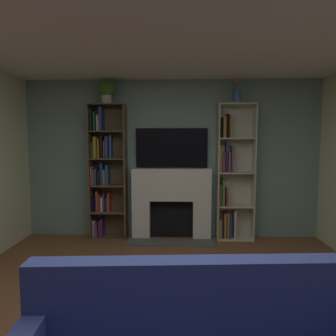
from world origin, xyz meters
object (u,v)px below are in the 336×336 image
fireplace (171,201)px  bookshelf_right (231,178)px  tv (172,148)px  vase_with_flowers (237,94)px  potted_plant (107,90)px  bookshelf_left (105,172)px

fireplace → bookshelf_right: bookshelf_right is taller
tv → fireplace: bearing=-90.0°
bookshelf_right → vase_with_flowers: vase_with_flowers is taller
tv → potted_plant: 1.36m
fireplace → potted_plant: (-1.01, -0.02, 1.75)m
tv → bookshelf_right: bookshelf_right is taller
potted_plant → vase_with_flowers: vase_with_flowers is taller
bookshelf_right → bookshelf_left: bearing=-179.9°
bookshelf_right → tv: bearing=175.8°
vase_with_flowers → fireplace: bearing=178.6°
bookshelf_left → bookshelf_right: same height
tv → potted_plant: bearing=-173.2°
vase_with_flowers → potted_plant: bearing=180.0°
bookshelf_right → potted_plant: (-1.96, -0.05, 1.37)m
bookshelf_right → vase_with_flowers: (0.06, -0.05, 1.30)m
tv → potted_plant: potted_plant is taller
bookshelf_right → potted_plant: 2.39m
bookshelf_right → vase_with_flowers: 1.30m
bookshelf_left → bookshelf_right: size_ratio=1.00×
bookshelf_right → potted_plant: size_ratio=5.73×
tv → bookshelf_left: size_ratio=0.53×
fireplace → bookshelf_right: bearing=1.6°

